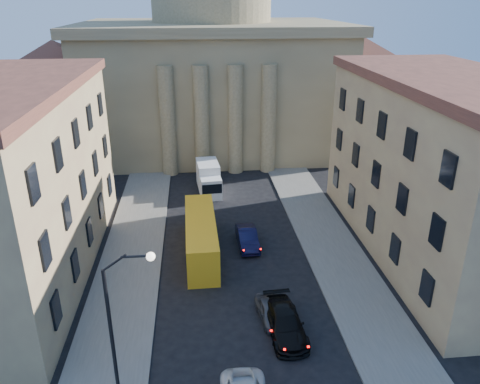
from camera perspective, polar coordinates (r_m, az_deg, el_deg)
The scene contains 11 objects.
sidewalk_left at distance 36.28m, azimuth -13.92°, elevation -11.54°, with size 5.00×60.00×0.15m, color #5C5A54.
sidewalk_right at distance 37.59m, azimuth 13.06°, elevation -10.13°, with size 5.00×60.00×0.15m, color #5C5A54.
church at distance 67.78m, azimuth -3.34°, elevation 15.66°, with size 68.02×28.76×36.60m.
building_left at distance 38.71m, azimuth -26.72°, elevation 1.09°, with size 11.60×26.60×14.70m.
building_right at distance 41.15m, azimuth 23.56°, elevation 2.82°, with size 11.60×26.60×14.70m.
street_lamp at distance 25.00m, azimuth -14.44°, elevation -14.40°, with size 2.62×0.44×8.83m.
car_right_mid at distance 31.22m, azimuth 5.51°, elevation -15.59°, with size 2.19×5.39×1.57m, color black.
car_right_far at distance 32.34m, azimuth 3.73°, elevation -14.31°, with size 1.50×3.73×1.27m, color #434347.
car_right_distant at distance 40.78m, azimuth 0.89°, elevation -5.59°, with size 1.62×4.65×1.53m, color black.
city_bus at distance 39.46m, azimuth -4.79°, elevation -5.26°, with size 2.68×10.86×3.05m.
box_truck at distance 51.89m, azimuth -3.82°, elevation 1.62°, with size 2.70×5.91×3.16m.
Camera 1 is at (-2.87, -11.76, 20.04)m, focal length 35.00 mm.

